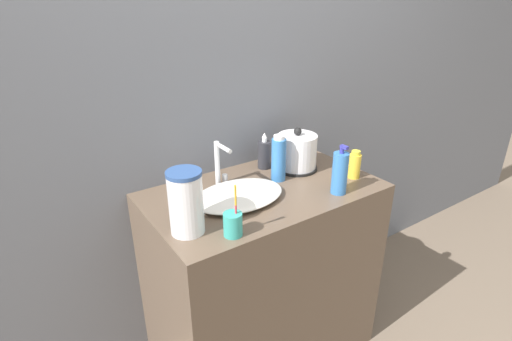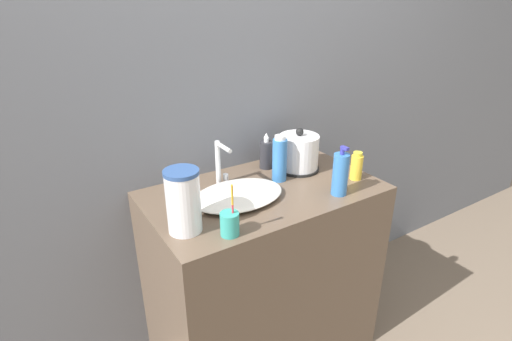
{
  "view_description": "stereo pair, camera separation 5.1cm",
  "coord_description": "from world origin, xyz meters",
  "px_view_note": "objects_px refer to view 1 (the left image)",
  "views": [
    {
      "loc": [
        -0.89,
        -0.95,
        1.69
      ],
      "look_at": [
        -0.04,
        0.29,
        1.02
      ],
      "focal_mm": 28.0,
      "sensor_mm": 36.0,
      "label": 1
    },
    {
      "loc": [
        -0.85,
        -0.98,
        1.69
      ],
      "look_at": [
        -0.04,
        0.29,
        1.02
      ],
      "focal_mm": 28.0,
      "sensor_mm": 36.0,
      "label": 2
    }
  ],
  "objects_px": {
    "toothbrush_cup": "(233,224)",
    "hand_cream_bottle": "(264,154)",
    "shampoo_bottle": "(355,165)",
    "faucet": "(220,162)",
    "mouthwash_bottle": "(279,159)",
    "water_pitcher": "(186,202)",
    "lotion_bottle": "(340,173)",
    "electric_kettle": "(297,153)"
  },
  "relations": [
    {
      "from": "electric_kettle",
      "to": "hand_cream_bottle",
      "type": "distance_m",
      "value": 0.15
    },
    {
      "from": "faucet",
      "to": "toothbrush_cup",
      "type": "relative_size",
      "value": 1.0
    },
    {
      "from": "faucet",
      "to": "toothbrush_cup",
      "type": "xyz_separation_m",
      "value": [
        -0.16,
        -0.36,
        -0.06
      ]
    },
    {
      "from": "mouthwash_bottle",
      "to": "shampoo_bottle",
      "type": "bearing_deg",
      "value": -30.69
    },
    {
      "from": "lotion_bottle",
      "to": "mouthwash_bottle",
      "type": "relative_size",
      "value": 1.02
    },
    {
      "from": "electric_kettle",
      "to": "water_pitcher",
      "type": "height_order",
      "value": "water_pitcher"
    },
    {
      "from": "toothbrush_cup",
      "to": "mouthwash_bottle",
      "type": "relative_size",
      "value": 0.96
    },
    {
      "from": "toothbrush_cup",
      "to": "hand_cream_bottle",
      "type": "bearing_deg",
      "value": 44.05
    },
    {
      "from": "shampoo_bottle",
      "to": "water_pitcher",
      "type": "xyz_separation_m",
      "value": [
        -0.82,
        0.02,
        0.06
      ]
    },
    {
      "from": "toothbrush_cup",
      "to": "shampoo_bottle",
      "type": "relative_size",
      "value": 1.55
    },
    {
      "from": "shampoo_bottle",
      "to": "water_pitcher",
      "type": "distance_m",
      "value": 0.82
    },
    {
      "from": "hand_cream_bottle",
      "to": "toothbrush_cup",
      "type": "bearing_deg",
      "value": -135.95
    },
    {
      "from": "lotion_bottle",
      "to": "hand_cream_bottle",
      "type": "height_order",
      "value": "lotion_bottle"
    },
    {
      "from": "electric_kettle",
      "to": "mouthwash_bottle",
      "type": "xyz_separation_m",
      "value": [
        -0.14,
        -0.05,
        0.02
      ]
    },
    {
      "from": "toothbrush_cup",
      "to": "water_pitcher",
      "type": "relative_size",
      "value": 0.86
    },
    {
      "from": "shampoo_bottle",
      "to": "mouthwash_bottle",
      "type": "bearing_deg",
      "value": 149.31
    },
    {
      "from": "electric_kettle",
      "to": "water_pitcher",
      "type": "bearing_deg",
      "value": -162.71
    },
    {
      "from": "electric_kettle",
      "to": "water_pitcher",
      "type": "distance_m",
      "value": 0.7
    },
    {
      "from": "water_pitcher",
      "to": "faucet",
      "type": "bearing_deg",
      "value": 42.47
    },
    {
      "from": "water_pitcher",
      "to": "lotion_bottle",
      "type": "bearing_deg",
      "value": -7.53
    },
    {
      "from": "shampoo_bottle",
      "to": "lotion_bottle",
      "type": "bearing_deg",
      "value": -157.43
    },
    {
      "from": "mouthwash_bottle",
      "to": "water_pitcher",
      "type": "height_order",
      "value": "water_pitcher"
    },
    {
      "from": "mouthwash_bottle",
      "to": "water_pitcher",
      "type": "relative_size",
      "value": 0.9
    },
    {
      "from": "faucet",
      "to": "shampoo_bottle",
      "type": "bearing_deg",
      "value": -26.55
    },
    {
      "from": "electric_kettle",
      "to": "water_pitcher",
      "type": "xyz_separation_m",
      "value": [
        -0.67,
        -0.21,
        0.04
      ]
    },
    {
      "from": "electric_kettle",
      "to": "toothbrush_cup",
      "type": "height_order",
      "value": "electric_kettle"
    },
    {
      "from": "faucet",
      "to": "mouthwash_bottle",
      "type": "xyz_separation_m",
      "value": [
        0.24,
        -0.09,
        -0.01
      ]
    },
    {
      "from": "toothbrush_cup",
      "to": "shampoo_bottle",
      "type": "bearing_deg",
      "value": 7.63
    },
    {
      "from": "electric_kettle",
      "to": "hand_cream_bottle",
      "type": "bearing_deg",
      "value": 140.33
    },
    {
      "from": "lotion_bottle",
      "to": "toothbrush_cup",
      "type": "bearing_deg",
      "value": -177.43
    },
    {
      "from": "lotion_bottle",
      "to": "water_pitcher",
      "type": "xyz_separation_m",
      "value": [
        -0.65,
        0.09,
        0.03
      ]
    },
    {
      "from": "faucet",
      "to": "toothbrush_cup",
      "type": "bearing_deg",
      "value": -113.56
    },
    {
      "from": "electric_kettle",
      "to": "lotion_bottle",
      "type": "height_order",
      "value": "lotion_bottle"
    },
    {
      "from": "hand_cream_bottle",
      "to": "electric_kettle",
      "type": "bearing_deg",
      "value": -39.67
    },
    {
      "from": "hand_cream_bottle",
      "to": "water_pitcher",
      "type": "distance_m",
      "value": 0.63
    },
    {
      "from": "electric_kettle",
      "to": "toothbrush_cup",
      "type": "bearing_deg",
      "value": -149.89
    },
    {
      "from": "toothbrush_cup",
      "to": "mouthwash_bottle",
      "type": "xyz_separation_m",
      "value": [
        0.4,
        0.27,
        0.06
      ]
    },
    {
      "from": "electric_kettle",
      "to": "mouthwash_bottle",
      "type": "relative_size",
      "value": 0.98
    },
    {
      "from": "electric_kettle",
      "to": "lotion_bottle",
      "type": "bearing_deg",
      "value": -92.93
    },
    {
      "from": "toothbrush_cup",
      "to": "lotion_bottle",
      "type": "distance_m",
      "value": 0.54
    },
    {
      "from": "electric_kettle",
      "to": "mouthwash_bottle",
      "type": "bearing_deg",
      "value": -161.92
    },
    {
      "from": "shampoo_bottle",
      "to": "toothbrush_cup",
      "type": "bearing_deg",
      "value": -172.37
    }
  ]
}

